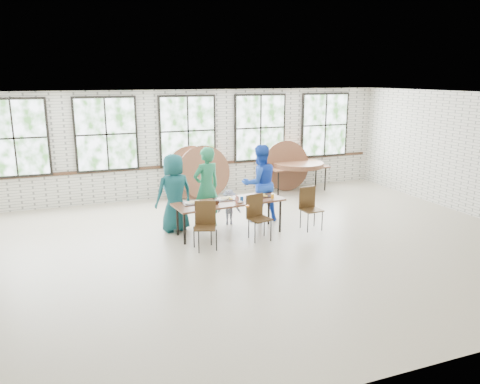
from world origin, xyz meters
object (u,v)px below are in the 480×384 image
object	(u,v)px
dining_table	(229,203)
storage_table	(298,168)
chair_near_right	(257,213)
chair_near_left	(205,221)

from	to	relation	value
dining_table	storage_table	size ratio (longest dim) A/B	1.35
chair_near_right	storage_table	world-z (taller)	chair_near_right
chair_near_left	chair_near_right	bearing A→B (deg)	26.87
chair_near_left	storage_table	bearing A→B (deg)	62.58
chair_near_left	chair_near_right	world-z (taller)	same
chair_near_left	chair_near_right	distance (m)	1.19
dining_table	chair_near_right	world-z (taller)	chair_near_right
dining_table	storage_table	xyz separation A→B (m)	(3.26, 2.98, -0.00)
dining_table	chair_near_left	size ratio (longest dim) A/B	2.59
chair_near_right	storage_table	distance (m)	4.47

